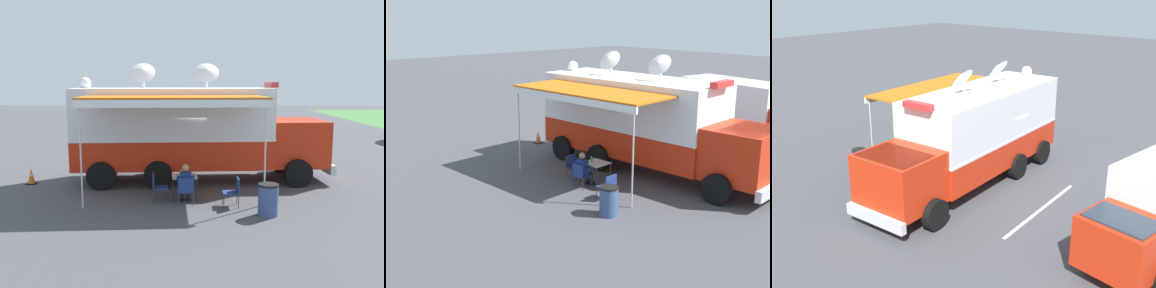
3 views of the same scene
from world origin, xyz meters
TOP-DOWN VIEW (x-y plane):
  - ground_plane at (0.00, 0.00)m, footprint 100.00×100.00m
  - lot_stripe at (-3.36, 1.06)m, footprint 0.47×4.80m
  - command_truck at (-0.02, 0.75)m, footprint 5.40×9.64m
  - folding_table at (2.36, 0.51)m, footprint 0.86×0.86m
  - water_bottle at (2.46, 0.40)m, footprint 0.07×0.07m
  - folding_chair_at_table at (3.16, 0.58)m, footprint 0.51×0.51m
  - folding_chair_beside_table at (2.70, -0.34)m, footprint 0.51×0.51m
  - folding_chair_spare_by_truck at (3.25, 2.04)m, footprint 0.49×0.49m
  - seated_responder at (2.97, 0.56)m, footprint 0.68×0.58m
  - trash_bin at (4.10, 2.92)m, footprint 0.57×0.57m
  - traffic_cone at (0.63, -5.21)m, footprint 0.36×0.36m

SIDE VIEW (x-z plane):
  - ground_plane at x=0.00m, z-range 0.00..0.00m
  - lot_stripe at x=-3.36m, z-range 0.00..0.01m
  - traffic_cone at x=0.63m, z-range -0.01..0.57m
  - trash_bin at x=4.10m, z-range 0.00..0.91m
  - folding_chair_at_table at x=3.16m, z-range 0.08..0.95m
  - folding_chair_beside_table at x=2.70m, z-range 0.08..0.95m
  - folding_chair_spare_by_truck at x=3.25m, z-range 0.08..0.95m
  - seated_responder at x=2.97m, z-range 0.03..1.28m
  - folding_table at x=2.36m, z-range 0.31..1.04m
  - water_bottle at x=2.46m, z-range 0.72..0.95m
  - command_truck at x=-0.02m, z-range -0.32..4.21m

